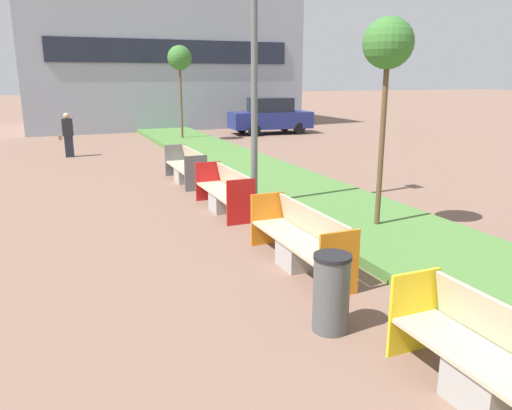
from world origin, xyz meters
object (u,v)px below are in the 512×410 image
litter_bin (331,293)px  sapling_tree_near (388,48)px  parked_car_distant (270,116)px  bench_grey_frame (186,169)px  bench_red_frame (225,195)px  bench_orange_frame (300,244)px  bench_yellow_frame (489,369)px  pedestrian_walking (68,135)px  sapling_tree_far (180,59)px  street_lamp_post (254,15)px

litter_bin → sapling_tree_near: sapling_tree_near is taller
parked_car_distant → bench_grey_frame: bearing=-120.1°
bench_red_frame → litter_bin: litter_bin is taller
bench_grey_frame → parked_car_distant: parked_car_distant is taller
litter_bin → bench_orange_frame: bearing=72.7°
bench_yellow_frame → parked_car_distant: bearing=71.1°
bench_red_frame → parked_car_distant: 15.55m
bench_grey_frame → pedestrian_walking: size_ratio=1.44×
litter_bin → parked_car_distant: (7.85, 19.38, 0.43)m
bench_yellow_frame → litter_bin: litter_bin is taller
bench_orange_frame → sapling_tree_far: (2.18, 16.04, 3.30)m
bench_red_frame → sapling_tree_far: size_ratio=0.54×
sapling_tree_far → parked_car_distant: bearing=15.1°
street_lamp_post → parked_car_distant: 15.83m
parked_car_distant → bench_orange_frame: bearing=-107.8°
bench_yellow_frame → bench_orange_frame: same height
bench_yellow_frame → bench_grey_frame: (0.00, 10.75, 0.01)m
street_lamp_post → pedestrian_walking: bearing=109.6°
bench_yellow_frame → bench_grey_frame: same height
sapling_tree_near → sapling_tree_far: bearing=90.0°
street_lamp_post → pedestrian_walking: (-3.48, 9.79, -3.33)m
sapling_tree_near → bench_orange_frame: bearing=-155.3°
bench_yellow_frame → sapling_tree_far: sapling_tree_far is taller
street_lamp_post → parked_car_distant: bearing=64.7°
bench_yellow_frame → street_lamp_post: 8.11m
litter_bin → sapling_tree_near: size_ratio=0.24×
litter_bin → bench_red_frame: bearing=83.8°
bench_yellow_frame → pedestrian_walking: bearing=99.6°
street_lamp_post → sapling_tree_far: bearing=82.9°
sapling_tree_far → pedestrian_walking: bearing=-150.6°
bench_yellow_frame → bench_red_frame: bearing=90.0°
litter_bin → sapling_tree_far: 18.51m
sapling_tree_far → bench_orange_frame: bearing=-97.7°
parked_car_distant → pedestrian_walking: bearing=-152.6°
bench_yellow_frame → bench_red_frame: 7.40m
bench_grey_frame → pedestrian_walking: (-2.87, 6.18, 0.45)m
bench_orange_frame → litter_bin: 2.07m
bench_yellow_frame → bench_grey_frame: 10.75m
bench_grey_frame → sapling_tree_far: size_ratio=0.55×
bench_grey_frame → pedestrian_walking: pedestrian_walking is taller
bench_red_frame → litter_bin: size_ratio=2.41×
bench_red_frame → street_lamp_post: size_ratio=0.30×
street_lamp_post → sapling_tree_near: 2.96m
street_lamp_post → parked_car_distant: size_ratio=1.74×
bench_yellow_frame → bench_orange_frame: (0.00, 3.74, 0.01)m
street_lamp_post → bench_yellow_frame: bearing=-94.9°
bench_grey_frame → sapling_tree_near: sapling_tree_near is taller
bench_yellow_frame → litter_bin: size_ratio=2.16×
bench_red_frame → sapling_tree_near: sapling_tree_near is taller
bench_orange_frame → bench_grey_frame: bearing=90.0°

